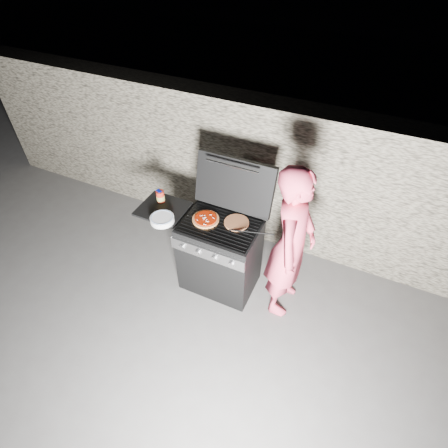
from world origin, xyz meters
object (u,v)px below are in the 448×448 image
at_px(gas_grill, 200,249).
at_px(person, 291,245).
at_px(pizza_topped, 206,219).
at_px(sauce_jar, 160,196).

height_order(gas_grill, person, person).
bearing_deg(pizza_topped, person, 3.35).
distance_m(gas_grill, person, 1.07).
xyz_separation_m(pizza_topped, sauce_jar, (-0.59, 0.08, 0.04)).
distance_m(pizza_topped, sauce_jar, 0.59).
bearing_deg(person, gas_grill, 92.40).
relative_size(gas_grill, person, 0.76).
height_order(gas_grill, pizza_topped, pizza_topped).
xyz_separation_m(gas_grill, person, (0.98, 0.07, 0.42)).
bearing_deg(sauce_jar, person, -0.90).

